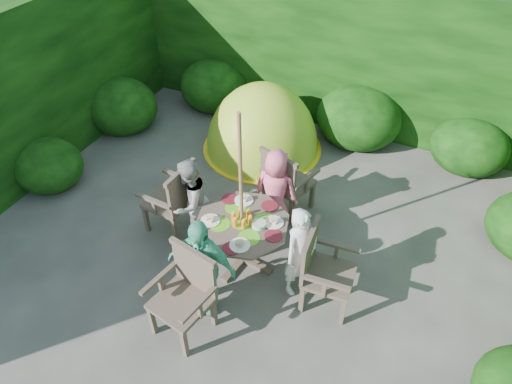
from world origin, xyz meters
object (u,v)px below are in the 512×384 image
at_px(garden_chair_back, 285,181).
at_px(garden_chair_left, 174,198).
at_px(patio_table, 242,228).
at_px(garden_chair_front, 186,292).
at_px(garden_chair_right, 322,269).
at_px(dome_tent, 262,148).
at_px(child_left, 190,202).
at_px(child_right, 301,253).
at_px(parasol_pole, 241,196).
at_px(child_back, 276,190).
at_px(child_front, 201,267).

bearing_deg(garden_chair_back, garden_chair_left, 53.93).
xyz_separation_m(patio_table, garden_chair_back, (0.12, 1.08, -0.02)).
bearing_deg(garden_chair_left, garden_chair_front, 41.18).
bearing_deg(garden_chair_right, dome_tent, 32.48).
height_order(garden_chair_front, child_left, child_left).
height_order(child_right, child_left, child_right).
height_order(parasol_pole, child_left, parasol_pole).
distance_m(parasol_pole, child_back, 0.94).
xyz_separation_m(parasol_pole, child_front, (-0.10, -0.79, -0.43)).
distance_m(patio_table, child_front, 0.81).
relative_size(patio_table, child_front, 0.99).
relative_size(garden_chair_front, child_back, 0.84).
distance_m(parasol_pole, dome_tent, 2.74).
bearing_deg(garden_chair_left, parasol_pole, 85.88).
relative_size(garden_chair_left, child_front, 0.77).
height_order(patio_table, child_right, child_right).
distance_m(child_right, dome_tent, 3.01).
relative_size(child_back, dome_tent, 0.53).
xyz_separation_m(child_back, dome_tent, (-0.91, 1.58, -0.61)).
bearing_deg(child_left, dome_tent, -177.28).
bearing_deg(parasol_pole, garden_chair_right, -8.43).
height_order(parasol_pole, dome_tent, parasol_pole).
distance_m(garden_chair_back, child_left, 1.34).
bearing_deg(child_back, patio_table, 80.65).
relative_size(garden_chair_left, child_left, 0.83).
bearing_deg(parasol_pole, garden_chair_back, 83.27).
distance_m(garden_chair_back, child_right, 1.36).
height_order(patio_table, garden_chair_back, garden_chair_back).
distance_m(patio_table, garden_chair_left, 1.09).
relative_size(patio_table, parasol_pole, 0.60).
relative_size(child_right, child_front, 0.93).
xyz_separation_m(child_left, child_front, (0.69, -0.90, 0.05)).
distance_m(garden_chair_front, child_front, 0.31).
relative_size(garden_chair_left, garden_chair_front, 1.00).
xyz_separation_m(patio_table, garden_chair_left, (-1.08, 0.15, -0.03)).
bearing_deg(garden_chair_right, garden_chair_front, 122.96).
height_order(child_right, child_front, child_front).
distance_m(garden_chair_left, child_right, 1.89).
xyz_separation_m(garden_chair_right, garden_chair_left, (-2.16, 0.31, 0.00)).
bearing_deg(garden_chair_right, child_back, 41.49).
height_order(patio_table, child_front, child_front).
xyz_separation_m(child_back, child_front, (-0.21, -1.59, 0.06)).
relative_size(child_left, child_front, 0.93).
height_order(garden_chair_left, child_front, child_front).
bearing_deg(child_right, garden_chair_back, 55.82).
height_order(garden_chair_front, child_front, child_front).
bearing_deg(garden_chair_front, garden_chair_left, 138.59).
height_order(patio_table, garden_chair_front, garden_chair_front).
height_order(parasol_pole, child_front, parasol_pole).
relative_size(patio_table, child_right, 1.06).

